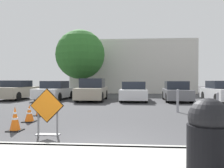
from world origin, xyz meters
TOP-DOWN VIEW (x-y plane):
  - ground_plane at (0.00, 10.00)m, footprint 96.00×96.00m
  - curb_lip at (0.00, 0.00)m, footprint 25.89×0.20m
  - road_closed_sign at (-1.56, 1.25)m, footprint 0.92×0.20m
  - traffic_cone_nearest at (-2.68, 1.67)m, footprint 0.40×0.40m
  - traffic_cone_second at (-2.90, 3.06)m, footprint 0.42×0.42m
  - traffic_cone_third at (-3.11, 4.43)m, footprint 0.40×0.40m
  - traffic_cone_fourth at (-3.26, 5.81)m, footprint 0.38×0.38m
  - parked_car_nearest at (-8.17, 12.05)m, footprint 2.07×4.13m
  - parked_car_second at (-5.11, 12.09)m, footprint 2.13×4.18m
  - parked_car_third at (-2.06, 11.58)m, footprint 1.90×4.48m
  - parked_car_fourth at (1.00, 11.75)m, footprint 2.06×4.52m
  - parked_car_fifth at (4.05, 11.61)m, footprint 1.99×4.17m
  - parked_car_sixth at (7.11, 11.43)m, footprint 1.92×4.60m
  - trash_bin at (1.73, -1.26)m, footprint 0.59×0.59m
  - bollard_nearest at (2.87, 5.85)m, footprint 0.12×0.12m
  - bollard_second at (4.66, 5.85)m, footprint 0.12×0.12m
  - building_facade_backdrop at (1.05, 22.99)m, footprint 14.60×5.00m
  - street_tree_behind_lot at (-4.30, 17.50)m, footprint 4.99×4.99m

SIDE VIEW (x-z plane):
  - ground_plane at x=0.00m, z-range 0.00..0.00m
  - curb_lip at x=0.00m, z-range 0.00..0.14m
  - traffic_cone_third at x=-3.11m, z-range -0.01..0.58m
  - traffic_cone_second at x=-2.90m, z-range -0.01..0.61m
  - traffic_cone_nearest at x=-2.68m, z-range -0.01..0.71m
  - traffic_cone_fourth at x=-3.26m, z-range -0.01..0.77m
  - bollard_second at x=4.66m, z-range 0.03..0.96m
  - bollard_nearest at x=2.87m, z-range 0.03..1.10m
  - parked_car_fourth at x=1.00m, z-range -0.05..1.35m
  - parked_car_fifth at x=4.05m, z-range -0.06..1.37m
  - parked_car_second at x=-5.11m, z-range -0.06..1.39m
  - road_closed_sign at x=-1.56m, z-range 0.04..1.30m
  - trash_bin at x=1.73m, z-range 0.14..1.21m
  - parked_car_sixth at x=7.11m, z-range -0.05..1.41m
  - parked_car_nearest at x=-8.17m, z-range -0.05..1.44m
  - parked_car_third at x=-2.06m, z-range -0.07..1.56m
  - building_facade_backdrop at x=1.05m, z-range 0.00..6.23m
  - street_tree_behind_lot at x=-4.30m, z-range 0.81..7.44m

